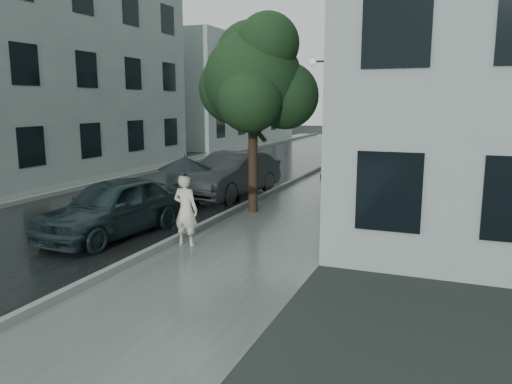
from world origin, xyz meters
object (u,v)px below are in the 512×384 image
at_px(car_far, 232,175).
at_px(car_near, 113,207).
at_px(street_tree, 254,79).
at_px(pedestrian, 186,210).
at_px(lamp_post, 321,111).

bearing_deg(car_far, car_near, -89.22).
relative_size(street_tree, car_near, 1.37).
height_order(pedestrian, car_near, pedestrian).
xyz_separation_m(lamp_post, car_far, (-1.86, -5.08, -2.11)).
height_order(street_tree, lamp_post, street_tree).
relative_size(lamp_post, car_near, 1.20).
bearing_deg(car_near, street_tree, 66.38).
height_order(lamp_post, car_near, lamp_post).
distance_m(lamp_post, car_far, 5.80).
bearing_deg(street_tree, car_near, -119.74).
bearing_deg(car_near, car_far, 90.41).
distance_m(pedestrian, lamp_post, 11.18).
distance_m(pedestrian, car_far, 6.10).
bearing_deg(lamp_post, street_tree, -96.39).
bearing_deg(street_tree, pedestrian, -91.55).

